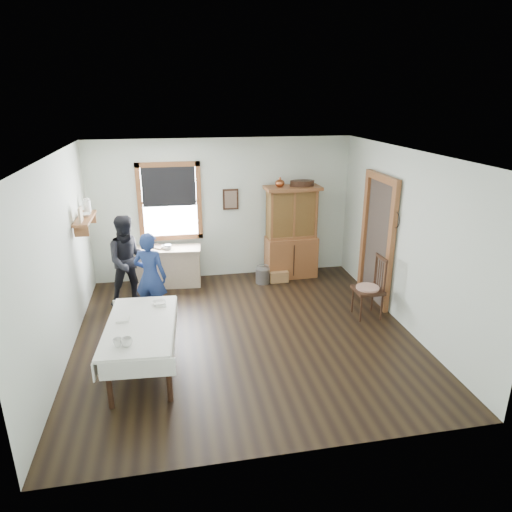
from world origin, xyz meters
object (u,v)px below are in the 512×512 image
object	(u,v)px
dining_table	(142,347)
figure_dark	(129,264)
china_hutch	(292,233)
pail	(263,275)
spindle_chair	(368,287)
woman_blue	(151,280)
work_counter	(167,267)
wicker_basket	(278,276)

from	to	relation	value
dining_table	figure_dark	distance (m)	2.20
china_hutch	pail	bearing A→B (deg)	-160.13
spindle_chair	woman_blue	bearing A→B (deg)	170.39
dining_table	pail	xyz separation A→B (m)	(2.14, 2.61, -0.19)
figure_dark	china_hutch	bearing A→B (deg)	-1.92
spindle_chair	figure_dark	world-z (taller)	figure_dark
work_counter	china_hutch	size ratio (longest dim) A/B	0.71
china_hutch	wicker_basket	distance (m)	0.88
wicker_basket	woman_blue	bearing A→B (deg)	-154.01
pail	wicker_basket	world-z (taller)	pail
work_counter	dining_table	size ratio (longest dim) A/B	0.76
china_hutch	pail	xyz separation A→B (m)	(-0.62, -0.25, -0.76)
wicker_basket	figure_dark	xyz separation A→B (m)	(-2.73, -0.48, 0.62)
work_counter	dining_table	bearing A→B (deg)	-91.77
dining_table	woman_blue	size ratio (longest dim) A/B	1.25
china_hutch	figure_dark	xyz separation A→B (m)	(-3.04, -0.70, -0.18)
china_hutch	woman_blue	xyz separation A→B (m)	(-2.67, -1.37, -0.23)
dining_table	spindle_chair	xyz separation A→B (m)	(3.53, 0.90, 0.18)
woman_blue	figure_dark	world-z (taller)	figure_dark
work_counter	china_hutch	xyz separation A→B (m)	(2.43, 0.01, 0.54)
china_hutch	wicker_basket	xyz separation A→B (m)	(-0.31, -0.22, -0.80)
china_hutch	dining_table	size ratio (longest dim) A/B	1.07
work_counter	pail	distance (m)	1.84
china_hutch	pail	size ratio (longest dim) A/B	6.17
work_counter	dining_table	xyz separation A→B (m)	(-0.34, -2.84, -0.03)
china_hutch	woman_blue	size ratio (longest dim) A/B	1.34
woman_blue	figure_dark	size ratio (longest dim) A/B	0.93
work_counter	spindle_chair	xyz separation A→B (m)	(3.19, -1.94, 0.15)
work_counter	wicker_basket	xyz separation A→B (m)	(2.12, -0.21, -0.26)
dining_table	wicker_basket	bearing A→B (deg)	46.99
dining_table	work_counter	bearing A→B (deg)	83.23
dining_table	figure_dark	xyz separation A→B (m)	(-0.27, 2.15, 0.39)
work_counter	spindle_chair	size ratio (longest dim) A/B	1.25
work_counter	woman_blue	xyz separation A→B (m)	(-0.24, -1.36, 0.30)
pail	china_hutch	bearing A→B (deg)	21.61
work_counter	dining_table	world-z (taller)	work_counter
china_hutch	pail	world-z (taller)	china_hutch
china_hutch	dining_table	bearing A→B (deg)	-135.85
dining_table	pail	world-z (taller)	dining_table
work_counter	figure_dark	world-z (taller)	figure_dark
china_hutch	figure_dark	distance (m)	3.12
wicker_basket	work_counter	bearing A→B (deg)	174.38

